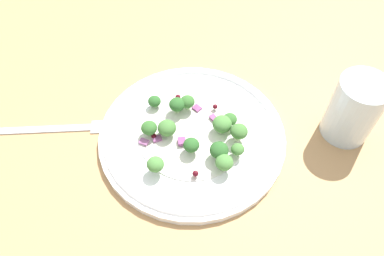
{
  "coord_description": "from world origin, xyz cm",
  "views": [
    {
      "loc": [
        -23.07,
        -23.96,
        49.15
      ],
      "look_at": [
        -1.79,
        2.51,
        2.7
      ],
      "focal_mm": 36.14,
      "sensor_mm": 36.0,
      "label": 1
    }
  ],
  "objects_px": {
    "broccoli_floret_0": "(239,132)",
    "fork": "(62,128)",
    "broccoli_floret_2": "(238,149)",
    "plate": "(192,135)",
    "broccoli_floret_1": "(167,128)",
    "water_glass": "(354,109)"
  },
  "relations": [
    {
      "from": "plate",
      "to": "broccoli_floret_1",
      "type": "height_order",
      "value": "broccoli_floret_1"
    },
    {
      "from": "broccoli_floret_1",
      "to": "broccoli_floret_2",
      "type": "distance_m",
      "value": 0.11
    },
    {
      "from": "broccoli_floret_1",
      "to": "water_glass",
      "type": "height_order",
      "value": "water_glass"
    },
    {
      "from": "fork",
      "to": "broccoli_floret_2",
      "type": "bearing_deg",
      "value": -50.72
    },
    {
      "from": "water_glass",
      "to": "plate",
      "type": "bearing_deg",
      "value": 144.92
    },
    {
      "from": "plate",
      "to": "broccoli_floret_2",
      "type": "bearing_deg",
      "value": -69.73
    },
    {
      "from": "broccoli_floret_0",
      "to": "fork",
      "type": "xyz_separation_m",
      "value": [
        -0.19,
        0.19,
        -0.03
      ]
    },
    {
      "from": "plate",
      "to": "broccoli_floret_2",
      "type": "distance_m",
      "value": 0.08
    },
    {
      "from": "plate",
      "to": "fork",
      "type": "distance_m",
      "value": 0.2
    },
    {
      "from": "broccoli_floret_2",
      "to": "fork",
      "type": "height_order",
      "value": "broccoli_floret_2"
    },
    {
      "from": "plate",
      "to": "broccoli_floret_1",
      "type": "xyz_separation_m",
      "value": [
        -0.03,
        0.02,
        0.02
      ]
    },
    {
      "from": "broccoli_floret_0",
      "to": "water_glass",
      "type": "distance_m",
      "value": 0.17
    },
    {
      "from": "plate",
      "to": "fork",
      "type": "relative_size",
      "value": 1.75
    },
    {
      "from": "broccoli_floret_1",
      "to": "fork",
      "type": "bearing_deg",
      "value": 134.38
    },
    {
      "from": "plate",
      "to": "water_glass",
      "type": "bearing_deg",
      "value": -35.08
    },
    {
      "from": "broccoli_floret_1",
      "to": "water_glass",
      "type": "xyz_separation_m",
      "value": [
        0.22,
        -0.16,
        0.02
      ]
    },
    {
      "from": "broccoli_floret_0",
      "to": "fork",
      "type": "bearing_deg",
      "value": 135.02
    },
    {
      "from": "broccoli_floret_2",
      "to": "fork",
      "type": "xyz_separation_m",
      "value": [
        -0.17,
        0.21,
        -0.03
      ]
    },
    {
      "from": "broccoli_floret_2",
      "to": "water_glass",
      "type": "bearing_deg",
      "value": -21.19
    },
    {
      "from": "plate",
      "to": "broccoli_floret_2",
      "type": "relative_size",
      "value": 14.45
    },
    {
      "from": "broccoli_floret_0",
      "to": "broccoli_floret_2",
      "type": "bearing_deg",
      "value": -136.01
    },
    {
      "from": "broccoli_floret_0",
      "to": "fork",
      "type": "distance_m",
      "value": 0.28
    }
  ]
}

